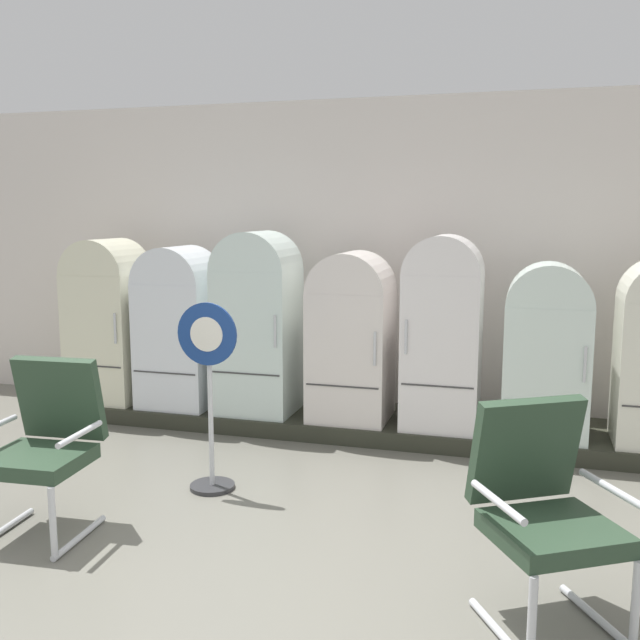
% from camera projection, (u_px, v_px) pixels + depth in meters
% --- Properties ---
extents(ground, '(12.00, 10.00, 0.05)m').
position_uv_depth(ground, '(221.00, 609.00, 3.59)').
color(ground, slate).
extents(back_wall, '(11.76, 0.12, 3.01)m').
position_uv_depth(back_wall, '(373.00, 258.00, 6.84)').
color(back_wall, silver).
rests_on(back_wall, ground).
extents(display_plinth, '(6.25, 0.95, 0.15)m').
position_uv_depth(display_plinth, '(357.00, 422.00, 6.45)').
color(display_plinth, '#2E2F24').
rests_on(display_plinth, ground).
extents(refrigerator_0, '(0.66, 0.63, 1.56)m').
position_uv_depth(refrigerator_0, '(108.00, 315.00, 6.86)').
color(refrigerator_0, beige).
rests_on(refrigerator_0, display_plinth).
extents(refrigerator_1, '(0.67, 0.64, 1.50)m').
position_uv_depth(refrigerator_1, '(179.00, 322.00, 6.66)').
color(refrigerator_1, white).
rests_on(refrigerator_1, display_plinth).
extents(refrigerator_2, '(0.69, 0.65, 1.65)m').
position_uv_depth(refrigerator_2, '(257.00, 317.00, 6.44)').
color(refrigerator_2, silver).
rests_on(refrigerator_2, display_plinth).
extents(refrigerator_3, '(0.68, 0.68, 1.47)m').
position_uv_depth(refrigerator_3, '(351.00, 332.00, 6.23)').
color(refrigerator_3, silver).
rests_on(refrigerator_3, display_plinth).
extents(refrigerator_4, '(0.63, 0.62, 1.63)m').
position_uv_depth(refrigerator_4, '(443.00, 326.00, 5.97)').
color(refrigerator_4, white).
rests_on(refrigerator_4, display_plinth).
extents(refrigerator_5, '(0.67, 0.61, 1.41)m').
position_uv_depth(refrigerator_5, '(547.00, 346.00, 5.75)').
color(refrigerator_5, silver).
rests_on(refrigerator_5, display_plinth).
extents(armchair_left, '(0.66, 0.68, 1.07)m').
position_uv_depth(armchair_left, '(46.00, 437.00, 4.36)').
color(armchair_left, silver).
rests_on(armchair_left, ground).
extents(armchair_right, '(0.81, 0.84, 1.07)m').
position_uv_depth(armchair_right, '(542.00, 501.00, 3.39)').
color(armchair_right, silver).
rests_on(armchair_right, ground).
extents(sign_stand, '(0.44, 0.32, 1.35)m').
position_uv_depth(sign_stand, '(210.00, 402.00, 4.99)').
color(sign_stand, '#2D2D30').
rests_on(sign_stand, ground).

